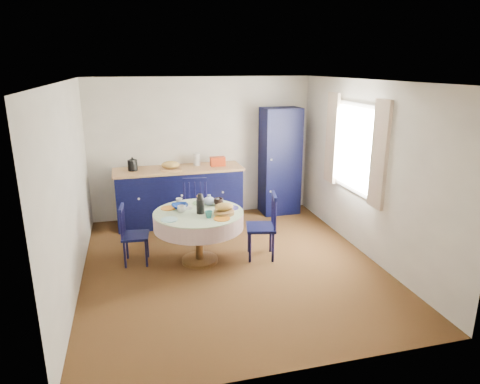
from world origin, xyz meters
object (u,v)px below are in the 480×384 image
at_px(mug_a, 181,209).
at_px(mug_b, 209,215).
at_px(dining_table, 199,220).
at_px(mug_c, 219,202).
at_px(chair_right, 264,226).
at_px(chair_far, 196,209).
at_px(kitchen_counter, 179,195).
at_px(chair_left, 133,234).
at_px(cobalt_bowl, 180,206).
at_px(pantry_cabinet, 280,161).
at_px(mug_d, 179,201).

distance_m(mug_a, mug_b, 0.45).
xyz_separation_m(dining_table, mug_a, (-0.24, 0.04, 0.17)).
distance_m(mug_b, mug_c, 0.53).
bearing_deg(chair_right, chair_far, -127.31).
height_order(kitchen_counter, chair_left, kitchen_counter).
bearing_deg(mug_a, chair_far, 69.99).
xyz_separation_m(kitchen_counter, chair_left, (-0.83, -1.48, -0.07)).
height_order(chair_right, cobalt_bowl, chair_right).
xyz_separation_m(kitchen_counter, chair_right, (1.00, -1.75, -0.02)).
height_order(chair_right, mug_c, chair_right).
bearing_deg(cobalt_bowl, pantry_cabinet, 37.36).
bearing_deg(cobalt_bowl, mug_c, -2.51).
bearing_deg(mug_a, chair_left, 166.77).
bearing_deg(dining_table, mug_c, 32.21).
distance_m(pantry_cabinet, chair_right, 2.11).
distance_m(pantry_cabinet, cobalt_bowl, 2.57).
bearing_deg(chair_far, kitchen_counter, 109.68).
height_order(pantry_cabinet, chair_right, pantry_cabinet).
relative_size(chair_far, mug_b, 9.40).
height_order(kitchen_counter, chair_far, kitchen_counter).
bearing_deg(mug_d, mug_b, -65.41).
xyz_separation_m(chair_left, cobalt_bowl, (0.67, 0.03, 0.35)).
distance_m(chair_right, mug_c, 0.73).
height_order(chair_right, mug_d, chair_right).
height_order(pantry_cabinet, cobalt_bowl, pantry_cabinet).
bearing_deg(cobalt_bowl, chair_right, -14.29).
distance_m(pantry_cabinet, mug_d, 2.46).
relative_size(dining_table, mug_b, 12.21).
xyz_separation_m(dining_table, chair_far, (0.09, 0.92, -0.15)).
bearing_deg(mug_a, pantry_cabinet, 40.51).
bearing_deg(mug_b, chair_far, 89.99).
xyz_separation_m(mug_d, cobalt_bowl, (-0.01, -0.18, -0.02)).
relative_size(dining_table, mug_a, 10.65).
relative_size(chair_left, mug_a, 7.28).
distance_m(chair_far, mug_b, 1.24).
height_order(chair_far, mug_b, chair_far).
bearing_deg(mug_a, cobalt_bowl, 90.43).
bearing_deg(dining_table, cobalt_bowl, 136.57).
relative_size(mug_b, mug_c, 0.74).
height_order(chair_left, mug_b, chair_left).
bearing_deg(mug_b, mug_d, 114.59).
bearing_deg(chair_far, mug_a, -103.00).
bearing_deg(chair_left, cobalt_bowl, -82.17).
height_order(chair_left, chair_right, chair_right).
height_order(chair_left, chair_far, chair_far).
relative_size(pantry_cabinet, chair_left, 2.31).
relative_size(mug_c, mug_d, 1.44).
relative_size(mug_a, mug_c, 0.85).
bearing_deg(chair_left, kitchen_counter, -23.47).
height_order(kitchen_counter, mug_d, kitchen_counter).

